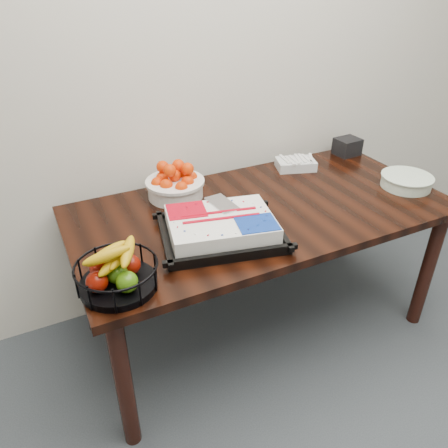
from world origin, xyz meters
name	(u,v)px	position (x,y,z in m)	size (l,w,h in m)	color
table	(261,223)	(0.00, 2.00, 0.66)	(1.80, 0.90, 0.75)	black
cake_tray	(221,227)	(-0.29, 1.85, 0.80)	(0.57, 0.49, 0.10)	black
tangerine_bowl	(175,182)	(-0.33, 2.29, 0.83)	(0.29, 0.29, 0.18)	white
fruit_basket	(117,273)	(-0.77, 1.71, 0.81)	(0.30, 0.30, 0.16)	black
plate_stack	(406,181)	(0.78, 1.86, 0.78)	(0.26, 0.26, 0.06)	white
fork_bag	(296,164)	(0.40, 2.31, 0.78)	(0.24, 0.20, 0.06)	silver
napkin_box	(347,147)	(0.80, 2.35, 0.80)	(0.14, 0.12, 0.10)	black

